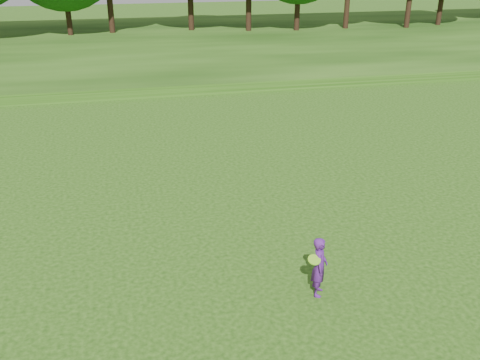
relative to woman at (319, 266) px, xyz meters
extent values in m
plane|color=#193D0B|center=(-3.42, -0.52, -0.75)|extent=(140.00, 140.00, 0.00)
cube|color=#193D0B|center=(-3.42, 33.48, -0.45)|extent=(130.00, 30.00, 0.60)
cube|color=gray|center=(-3.42, 19.48, -0.73)|extent=(130.00, 1.60, 0.04)
imported|color=#561C7E|center=(0.00, 0.00, 0.00)|extent=(0.54, 0.64, 1.49)
cylinder|color=#84D922|center=(-0.21, -0.17, 0.32)|extent=(0.29, 0.29, 0.13)
camera|label=1|loc=(-4.05, -9.83, 6.81)|focal=40.00mm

